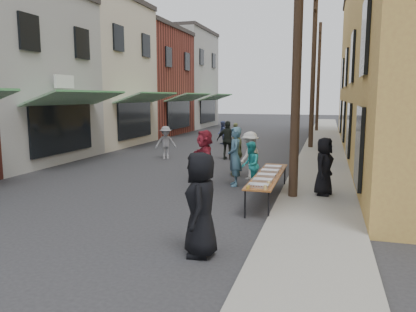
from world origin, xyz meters
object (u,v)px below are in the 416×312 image
Objects in this scene: utility_pole_near at (298,40)px; server at (324,166)px; utility_pole_far at (318,78)px; guest_front_c at (250,165)px; utility_pole_mid at (313,69)px; guest_front_a at (201,204)px; serving_table at (268,176)px; catering_tray_sausage at (259,186)px.

utility_pole_near reaches higher than server.
utility_pole_far is 23.23m from guest_front_c.
guest_front_a is at bearing -94.47° from utility_pole_mid.
utility_pole_mid is (0.00, 12.00, 0.00)m from utility_pole_near.
serving_table is (-0.68, -0.33, -3.79)m from utility_pole_near.
serving_table is at bearing 19.82° from guest_front_c.
server is at bearing 145.18° from guest_front_a.
server is at bearing 57.52° from catering_tray_sausage.
serving_table is at bearing 159.72° from guest_front_a.
utility_pole_mid reaches higher than catering_tray_sausage.
server is (1.52, 2.39, 0.16)m from catering_tray_sausage.
guest_front_c is at bearing 89.07° from server.
guest_front_c is 2.42m from server.
utility_pole_mid is 5.32× the size of server.
utility_pole_mid is at bearing 86.83° from serving_table.
utility_pole_near is at bearing -90.00° from utility_pole_far.
utility_pole_far is at bearing 165.17° from guest_front_a.
guest_front_c is at bearing -93.67° from utility_pole_far.
guest_front_a is (-0.63, -4.42, 0.27)m from serving_table.
utility_pole_far reaches higher than server.
guest_front_c is (-0.78, 3.11, -0.03)m from catering_tray_sausage.
catering_tray_sausage is 0.33× the size of guest_front_c.
utility_pole_far reaches higher than guest_front_c.
catering_tray_sausage is 2.84m from guest_front_a.
guest_front_c is (-1.47, -10.88, -3.74)m from utility_pole_mid.
catering_tray_sausage is 0.25× the size of guest_front_a.
utility_pole_mid is 17.16m from guest_front_a.
server is (0.84, -11.59, -3.55)m from utility_pole_mid.
utility_pole_near reaches higher than guest_front_a.
server is (2.30, -0.72, 0.18)m from guest_front_c.
utility_pole_near is at bearing 25.86° from serving_table.
guest_front_a is (-1.31, -4.75, -3.52)m from utility_pole_near.
catering_tray_sausage is 2.84m from server.
utility_pole_near is 5.32× the size of server.
server is at bearing 64.22° from guest_front_c.
serving_table is 8.00× the size of catering_tray_sausage.
catering_tray_sausage is at bearing 5.67° from guest_front_c.
server is at bearing -87.97° from utility_pole_far.
utility_pole_mid is 14.48m from catering_tray_sausage.
catering_tray_sausage is at bearing -91.51° from utility_pole_far.
server is (1.52, 0.74, 0.23)m from serving_table.
utility_pole_near is 3.67m from server.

